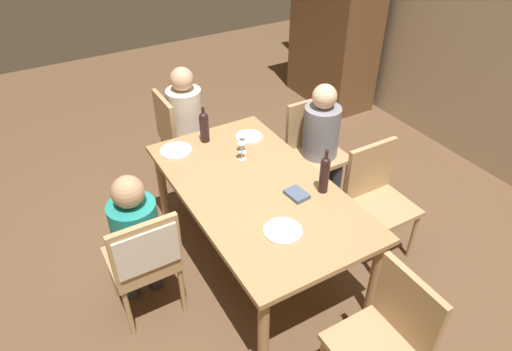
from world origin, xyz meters
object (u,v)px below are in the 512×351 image
at_px(chair_near, 145,256).
at_px(person_man_guest, 323,138).
at_px(wine_glass_near_left, 242,141).
at_px(chair_right_end, 387,334).
at_px(wine_bottle_tall_green, 324,173).
at_px(dining_table, 256,195).
at_px(dinner_plate_host, 176,150).
at_px(person_woman_host, 188,117).
at_px(dinner_plate_guest_right, 283,231).
at_px(dinner_plate_guest_left, 249,137).
at_px(armoire_cabinet, 336,13).
at_px(person_man_bearded, 136,235).
at_px(wine_bottle_dark_red, 204,126).
at_px(chair_far_right, 377,194).
at_px(chair_left_end, 178,133).
at_px(chair_far_left, 314,144).
at_px(wine_glass_centre, 242,148).

distance_m(chair_near, person_man_guest, 1.85).
distance_m(chair_near, wine_glass_near_left, 1.20).
height_order(chair_right_end, wine_bottle_tall_green, wine_bottle_tall_green).
xyz_separation_m(dining_table, dinner_plate_host, (-0.73, -0.32, 0.08)).
height_order(person_woman_host, wine_bottle_tall_green, person_woman_host).
height_order(dining_table, dinner_plate_guest_right, dinner_plate_guest_right).
relative_size(dining_table, dinner_plate_guest_left, 8.19).
bearing_deg(armoire_cabinet, chair_near, -55.78).
distance_m(person_man_bearded, wine_bottle_dark_red, 1.13).
xyz_separation_m(dining_table, dinner_plate_guest_left, (-0.62, 0.29, 0.08)).
bearing_deg(dinner_plate_host, armoire_cabinet, 116.61).
relative_size(person_woman_host, wine_bottle_tall_green, 3.38).
xyz_separation_m(chair_right_end, wine_glass_near_left, (-1.75, 0.05, 0.30)).
bearing_deg(dinner_plate_host, chair_far_right, 49.03).
relative_size(chair_left_end, dinner_plate_guest_left, 4.10).
height_order(chair_right_end, wine_bottle_dark_red, wine_bottle_dark_red).
distance_m(chair_near, dinner_plate_guest_left, 1.40).
distance_m(chair_far_right, wine_glass_near_left, 1.12).
xyz_separation_m(dining_table, chair_near, (0.12, -0.89, -0.06)).
bearing_deg(wine_bottle_dark_red, chair_right_end, 3.85).
height_order(chair_left_end, wine_bottle_tall_green, wine_bottle_tall_green).
relative_size(chair_left_end, chair_far_right, 1.00).
distance_m(chair_far_right, chair_right_end, 1.26).
xyz_separation_m(person_woman_host, person_man_bearded, (1.27, -0.92, -0.01)).
distance_m(dining_table, wine_bottle_tall_green, 0.53).
xyz_separation_m(chair_near, dinner_plate_host, (-0.85, 0.57, 0.14)).
bearing_deg(dining_table, wine_bottle_tall_green, 54.31).
height_order(chair_far_left, dinner_plate_guest_left, chair_far_left).
distance_m(chair_far_right, wine_bottle_dark_red, 1.47).
height_order(dining_table, chair_right_end, chair_right_end).
bearing_deg(dinner_plate_guest_left, chair_left_end, -151.03).
xyz_separation_m(chair_near, dinner_plate_guest_right, (0.37, 0.80, 0.14)).
relative_size(dining_table, chair_left_end, 2.00).
bearing_deg(chair_near, chair_far_right, -6.49).
bearing_deg(chair_right_end, chair_far_left, -24.05).
height_order(chair_near, wine_bottle_dark_red, wine_bottle_dark_red).
xyz_separation_m(person_man_guest, wine_glass_centre, (0.03, -0.81, 0.17)).
bearing_deg(chair_right_end, chair_far_right, -39.54).
distance_m(chair_far_left, dinner_plate_guest_left, 0.64).
relative_size(chair_near, wine_bottle_tall_green, 2.69).
height_order(chair_far_right, wine_glass_centre, chair_far_right).
bearing_deg(person_man_bearded, dinner_plate_guest_right, -32.71).
relative_size(armoire_cabinet, wine_bottle_dark_red, 7.09).
bearing_deg(dining_table, wine_glass_near_left, 163.28).
distance_m(person_man_bearded, wine_glass_centre, 1.04).
bearing_deg(chair_far_left, person_man_bearded, 14.93).
bearing_deg(armoire_cabinet, person_man_bearded, -57.68).
bearing_deg(person_man_bearded, person_woman_host, 54.26).
bearing_deg(chair_far_left, dinner_plate_guest_left, -10.99).
xyz_separation_m(chair_far_left, chair_right_end, (1.80, -0.80, 0.00)).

